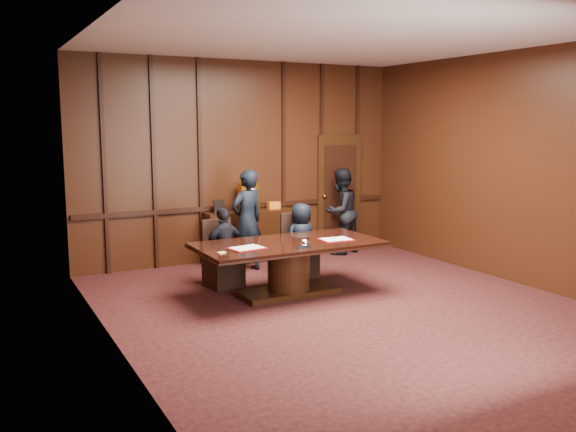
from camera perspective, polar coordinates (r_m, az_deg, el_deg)
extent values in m
plane|color=black|center=(8.10, 5.97, -8.73)|extent=(7.00, 7.00, 0.00)
plane|color=silver|center=(7.80, 6.39, 16.61)|extent=(7.00, 7.00, 0.00)
cube|color=black|center=(10.83, -4.26, 5.14)|extent=(6.00, 0.04, 3.50)
cube|color=black|center=(6.58, -16.09, 2.52)|extent=(0.04, 7.00, 3.50)
cube|color=black|center=(9.75, 21.00, 4.19)|extent=(0.04, 7.00, 3.50)
cube|color=black|center=(10.88, -4.15, 0.92)|extent=(5.90, 0.05, 0.08)
cube|color=black|center=(11.79, 4.80, 2.25)|extent=(0.95, 0.06, 2.20)
sphere|color=gold|center=(11.55, 3.44, 1.88)|extent=(0.08, 0.08, 0.08)
cube|color=black|center=(10.77, -3.67, -1.85)|extent=(1.60, 0.45, 0.90)
cube|color=black|center=(10.60, -7.11, -4.39)|extent=(0.12, 0.40, 0.06)
cube|color=black|center=(11.15, -0.36, -3.66)|extent=(0.12, 0.40, 0.06)
cube|color=gold|center=(10.67, -3.71, 1.80)|extent=(0.34, 0.18, 0.48)
cylinder|color=white|center=(10.57, -3.49, 2.06)|extent=(0.22, 0.03, 0.22)
cone|color=gold|center=(10.63, -3.72, 3.51)|extent=(0.14, 0.14, 0.16)
cube|color=black|center=(10.49, -6.49, 0.93)|extent=(0.18, 0.04, 0.22)
cube|color=orange|center=(10.92, -1.35, 1.02)|extent=(0.22, 0.12, 0.12)
cube|color=black|center=(8.73, 0.06, -7.11)|extent=(1.40, 0.60, 0.08)
cylinder|color=black|center=(8.64, 0.06, -4.88)|extent=(0.60, 0.60, 0.62)
cube|color=black|center=(8.57, 0.06, -2.80)|extent=(2.62, 1.32, 0.02)
cube|color=black|center=(8.57, 0.06, -2.67)|extent=(2.60, 1.30, 0.06)
cube|color=maroon|center=(8.14, -3.87, -3.03)|extent=(0.51, 0.40, 0.01)
cube|color=white|center=(8.14, -3.87, -2.97)|extent=(0.44, 0.34, 0.01)
cube|color=maroon|center=(8.75, 4.51, -2.21)|extent=(0.48, 0.36, 0.01)
cube|color=white|center=(8.75, 4.51, -2.16)|extent=(0.42, 0.30, 0.01)
cube|color=white|center=(8.17, 1.54, -2.97)|extent=(0.20, 0.14, 0.01)
ellipsoid|color=white|center=(8.16, 1.54, -2.57)|extent=(0.13, 0.13, 0.10)
cube|color=#FFF87C|center=(7.89, -6.23, -3.43)|extent=(0.11, 0.09, 0.01)
cube|color=black|center=(9.17, -6.05, -5.16)|extent=(0.54, 0.54, 0.46)
cube|color=black|center=(9.24, -6.75, -1.95)|extent=(0.48, 0.13, 0.55)
cylinder|color=black|center=(8.94, -6.76, -6.29)|extent=(0.04, 0.04, 0.23)
cylinder|color=black|center=(9.45, -5.36, -5.45)|extent=(0.04, 0.04, 0.23)
cube|color=black|center=(9.71, 1.11, -4.33)|extent=(0.51, 0.51, 0.46)
cube|color=black|center=(9.80, 0.61, -1.28)|extent=(0.48, 0.10, 0.55)
cylinder|color=black|center=(9.47, 0.63, -5.38)|extent=(0.04, 0.04, 0.23)
cylinder|color=black|center=(10.00, 1.56, -4.62)|extent=(0.04, 0.04, 0.23)
imported|color=black|center=(9.04, -5.97, -2.98)|extent=(0.75, 0.43, 1.19)
imported|color=black|center=(9.59, 1.26, -2.28)|extent=(0.62, 0.44, 1.18)
imported|color=black|center=(9.97, -3.84, -0.45)|extent=(0.69, 0.55, 1.67)
imported|color=black|center=(11.33, 4.94, 0.43)|extent=(0.93, 0.83, 1.59)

